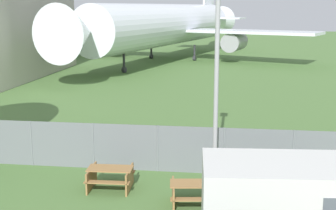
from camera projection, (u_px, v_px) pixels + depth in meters
perimeter_fence at (157, 148)px, 17.97m from camera, size 56.07×0.07×1.83m
airplane at (169, 25)px, 54.41m from camera, size 33.94×42.86×13.60m
portable_cabin at (297, 207)px, 12.07m from camera, size 5.05×2.74×2.38m
picnic_bench_near_cabin at (200, 191)px, 14.94m from camera, size 2.11×1.66×0.76m
picnic_bench_open_grass at (110, 176)px, 16.33m from camera, size 1.62×1.47×0.76m
light_mast at (217, 44)px, 15.71m from camera, size 0.44×0.44×8.28m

